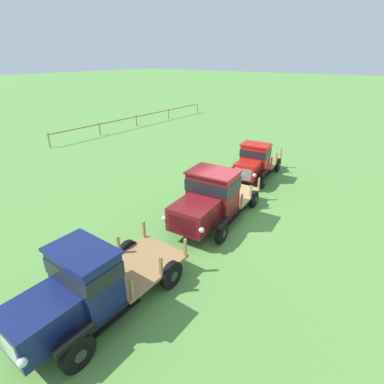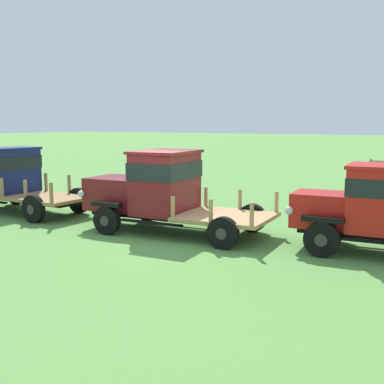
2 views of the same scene
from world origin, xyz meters
name	(u,v)px [view 2 (image 2 of 2)]	position (x,y,z in m)	size (l,w,h in m)	color
ground_plane	(158,238)	(0.00, 0.00, 0.00)	(240.00, 240.00, 0.00)	#5B9342
vintage_truck_foreground_near	(10,179)	(-6.73, 0.49, 1.14)	(5.24, 2.17, 2.22)	black
vintage_truck_second_in_line	(158,189)	(-0.51, 0.71, 1.19)	(5.63, 2.71, 2.30)	black
vintage_truck_midrow_center	(368,208)	(5.06, 1.39, 1.08)	(4.85, 2.25, 2.11)	black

